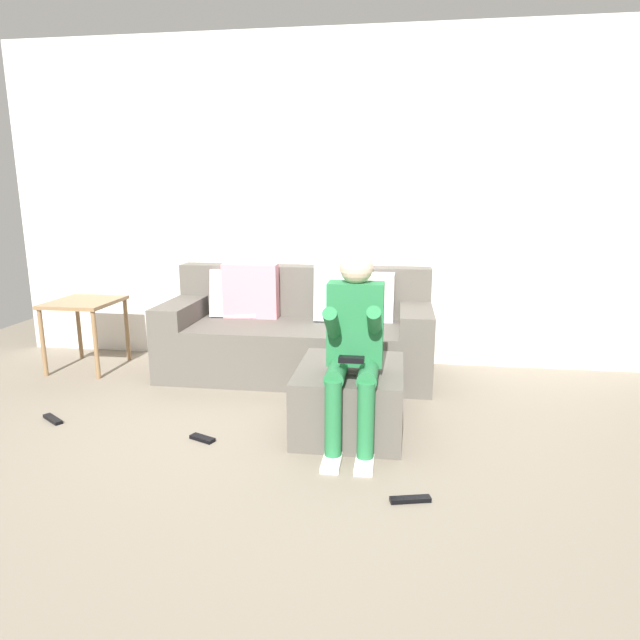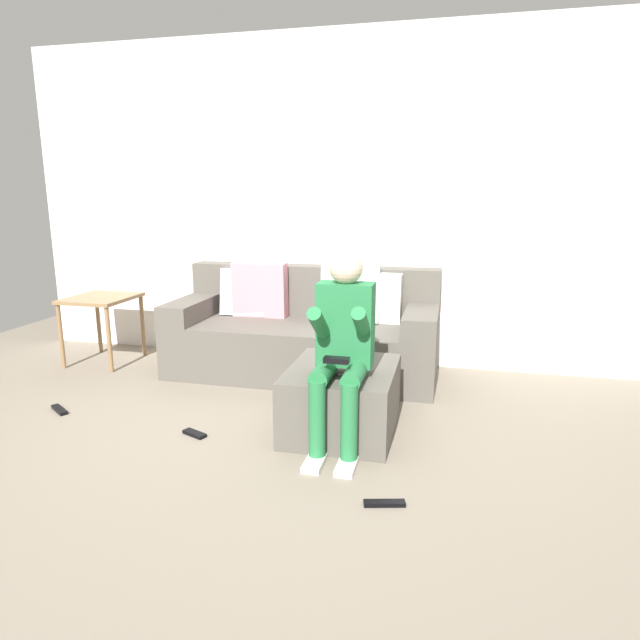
% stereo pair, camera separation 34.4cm
% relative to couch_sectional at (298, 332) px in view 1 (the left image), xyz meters
% --- Properties ---
extents(ground_plane, '(7.36, 7.36, 0.00)m').
position_rel_couch_sectional_xyz_m(ground_plane, '(0.19, -1.53, -0.34)').
color(ground_plane, slate).
extents(wall_back, '(5.66, 0.10, 2.73)m').
position_rel_couch_sectional_xyz_m(wall_back, '(0.19, 0.43, 1.03)').
color(wall_back, white).
rests_on(wall_back, ground_plane).
extents(couch_sectional, '(2.13, 0.89, 0.90)m').
position_rel_couch_sectional_xyz_m(couch_sectional, '(0.00, 0.00, 0.00)').
color(couch_sectional, '#59544C').
rests_on(couch_sectional, ground_plane).
extents(ottoman, '(0.64, 0.78, 0.40)m').
position_rel_couch_sectional_xyz_m(ottoman, '(0.53, -1.08, -0.13)').
color(ottoman, '#59544C').
rests_on(ottoman, ground_plane).
extents(person_seated, '(0.32, 0.60, 1.13)m').
position_rel_couch_sectional_xyz_m(person_seated, '(0.56, -1.27, 0.30)').
color(person_seated, '#26723F').
rests_on(person_seated, ground_plane).
extents(side_table, '(0.52, 0.57, 0.58)m').
position_rel_couch_sectional_xyz_m(side_table, '(-1.78, -0.16, 0.16)').
color(side_table, olive).
rests_on(side_table, ground_plane).
extents(remote_near_ottoman, '(0.20, 0.09, 0.02)m').
position_rel_couch_sectional_xyz_m(remote_near_ottoman, '(0.89, -1.89, -0.33)').
color(remote_near_ottoman, black).
rests_on(remote_near_ottoman, ground_plane).
extents(remote_by_storage_bin, '(0.17, 0.11, 0.02)m').
position_rel_couch_sectional_xyz_m(remote_by_storage_bin, '(-0.33, -1.38, -0.33)').
color(remote_by_storage_bin, black).
rests_on(remote_by_storage_bin, ground_plane).
extents(remote_under_side_table, '(0.19, 0.15, 0.02)m').
position_rel_couch_sectional_xyz_m(remote_under_side_table, '(-1.40, -1.24, -0.33)').
color(remote_under_side_table, black).
rests_on(remote_under_side_table, ground_plane).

